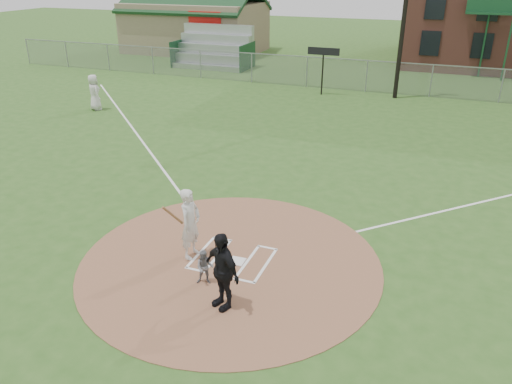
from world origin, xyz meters
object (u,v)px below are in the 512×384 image
(home_plate, at_px, (237,261))
(ondeck_player, at_px, (94,92))
(catcher, at_px, (205,267))
(umpire, at_px, (222,271))
(batter_at_plate, at_px, (190,224))

(home_plate, bearing_deg, ondeck_player, 139.18)
(home_plate, height_order, ondeck_player, ondeck_player)
(catcher, distance_m, umpire, 1.20)
(catcher, relative_size, ondeck_player, 0.48)
(catcher, height_order, umpire, umpire)
(umpire, bearing_deg, home_plate, 131.66)
(umpire, bearing_deg, catcher, 168.39)
(ondeck_player, bearing_deg, umpire, 170.17)
(catcher, xyz_separation_m, batter_at_plate, (-0.95, 1.08, 0.56))
(umpire, relative_size, batter_at_plate, 0.97)
(umpire, bearing_deg, batter_at_plate, 163.66)
(home_plate, xyz_separation_m, catcher, (-0.37, -1.24, 0.47))
(catcher, xyz_separation_m, umpire, (0.82, -0.69, 0.52))
(catcher, bearing_deg, batter_at_plate, 113.15)
(home_plate, distance_m, ondeck_player, 18.32)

